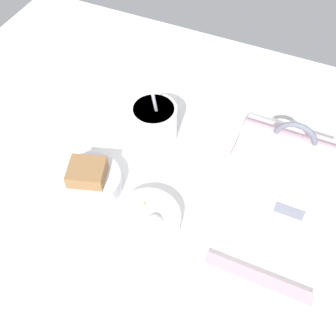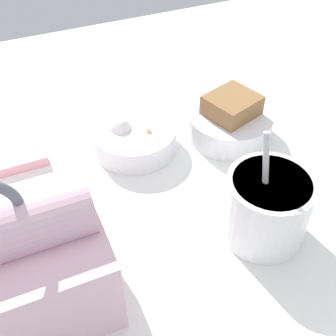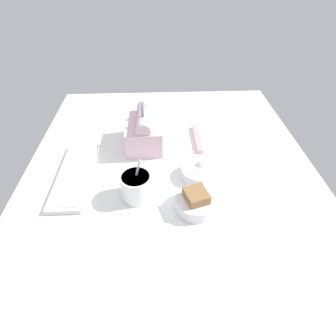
% 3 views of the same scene
% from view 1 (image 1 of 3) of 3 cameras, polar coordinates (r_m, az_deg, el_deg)
% --- Properties ---
extents(desk_surface, '(1.40, 1.10, 0.02)m').
position_cam_1_polar(desk_surface, '(0.90, 0.34, -3.20)').
color(desk_surface, white).
rests_on(desk_surface, ground).
extents(keyboard, '(0.35, 0.12, 0.02)m').
position_cam_1_polar(keyboard, '(1.11, 8.34, 11.11)').
color(keyboard, silver).
rests_on(keyboard, desk_surface).
extents(lunch_bag, '(0.21, 0.15, 0.19)m').
position_cam_1_polar(lunch_bag, '(0.88, 15.55, 0.19)').
color(lunch_bag, beige).
rests_on(lunch_bag, desk_surface).
extents(soup_cup, '(0.10, 0.10, 0.15)m').
position_cam_1_polar(soup_cup, '(0.95, -1.89, 6.20)').
color(soup_cup, white).
rests_on(soup_cup, desk_surface).
extents(bento_bowl_sandwich, '(0.13, 0.13, 0.07)m').
position_cam_1_polar(bento_bowl_sandwich, '(0.89, -10.63, -1.74)').
color(bento_bowl_sandwich, silver).
rests_on(bento_bowl_sandwich, desk_surface).
extents(bento_bowl_snacks, '(0.13, 0.13, 0.05)m').
position_cam_1_polar(bento_bowl_snacks, '(0.83, -2.77, -7.00)').
color(bento_bowl_snacks, silver).
rests_on(bento_bowl_snacks, desk_surface).
extents(chopstick_case, '(0.20, 0.02, 0.02)m').
position_cam_1_polar(chopstick_case, '(0.80, 12.01, -14.58)').
color(chopstick_case, pink).
rests_on(chopstick_case, desk_surface).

